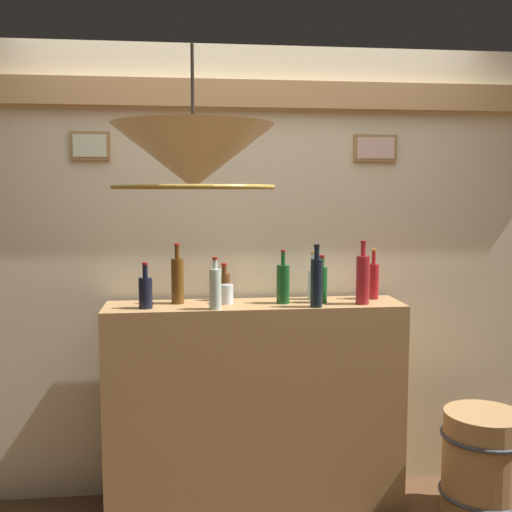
# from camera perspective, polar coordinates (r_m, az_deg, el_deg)

# --- Properties ---
(panelled_rear_partition) EXTENTS (3.76, 0.15, 2.41)m
(panelled_rear_partition) POSITION_cam_1_polar(r_m,az_deg,el_deg) (3.35, -0.59, -0.49)
(panelled_rear_partition) COLOR beige
(panelled_rear_partition) RESTS_ON ground
(bar_shelf_unit) EXTENTS (1.52, 0.34, 1.08)m
(bar_shelf_unit) POSITION_cam_1_polar(r_m,az_deg,el_deg) (3.28, -0.11, -13.78)
(bar_shelf_unit) COLOR #9E7547
(bar_shelf_unit) RESTS_ON ground
(liquor_bottle_port) EXTENTS (0.06, 0.06, 0.31)m
(liquor_bottle_port) POSITION_cam_1_polar(r_m,az_deg,el_deg) (3.15, -7.31, -2.19)
(liquor_bottle_port) COLOR #5C3813
(liquor_bottle_port) RESTS_ON bar_shelf_unit
(liquor_bottle_rum) EXTENTS (0.06, 0.06, 0.26)m
(liquor_bottle_rum) POSITION_cam_1_polar(r_m,az_deg,el_deg) (2.98, -3.81, -2.99)
(liquor_bottle_rum) COLOR silver
(liquor_bottle_rum) RESTS_ON bar_shelf_unit
(liquor_bottle_brandy) EXTENTS (0.06, 0.06, 0.25)m
(liquor_bottle_brandy) POSITION_cam_1_polar(r_m,az_deg,el_deg) (3.17, 6.11, -2.53)
(liquor_bottle_brandy) COLOR #195722
(liquor_bottle_brandy) RESTS_ON bar_shelf_unit
(liquor_bottle_rye) EXTENTS (0.07, 0.07, 0.28)m
(liquor_bottle_rye) POSITION_cam_1_polar(r_m,az_deg,el_deg) (3.14, 2.53, -2.53)
(liquor_bottle_rye) COLOR #174C20
(liquor_bottle_rye) RESTS_ON bar_shelf_unit
(liquor_bottle_vodka) EXTENTS (0.06, 0.06, 0.31)m
(liquor_bottle_vodka) POSITION_cam_1_polar(r_m,az_deg,el_deg) (3.04, 5.64, -2.35)
(liquor_bottle_vodka) COLOR black
(liquor_bottle_vodka) RESTS_ON bar_shelf_unit
(liquor_bottle_tequila) EXTENTS (0.06, 0.06, 0.20)m
(liquor_bottle_tequila) POSITION_cam_1_polar(r_m,az_deg,el_deg) (3.22, -2.96, -2.77)
(liquor_bottle_tequila) COLOR #573216
(liquor_bottle_tequila) RESTS_ON bar_shelf_unit
(liquor_bottle_gin) EXTENTS (0.07, 0.07, 0.23)m
(liquor_bottle_gin) POSITION_cam_1_polar(r_m,az_deg,el_deg) (3.05, -10.23, -3.25)
(liquor_bottle_gin) COLOR black
(liquor_bottle_gin) RESTS_ON bar_shelf_unit
(liquor_bottle_whiskey) EXTENTS (0.06, 0.06, 0.27)m
(liquor_bottle_whiskey) POSITION_cam_1_polar(r_m,az_deg,el_deg) (3.32, 10.84, -2.20)
(liquor_bottle_whiskey) COLOR #A71D21
(liquor_bottle_whiskey) RESTS_ON bar_shelf_unit
(liquor_bottle_bourbon) EXTENTS (0.07, 0.07, 0.32)m
(liquor_bottle_bourbon) POSITION_cam_1_polar(r_m,az_deg,el_deg) (3.16, 9.88, -2.09)
(liquor_bottle_bourbon) COLOR maroon
(liquor_bottle_bourbon) RESTS_ON bar_shelf_unit
(liquor_bottle_amaro) EXTENTS (0.05, 0.05, 0.25)m
(liquor_bottle_amaro) POSITION_cam_1_polar(r_m,az_deg,el_deg) (3.26, 5.29, -2.47)
(liquor_bottle_amaro) COLOR silver
(liquor_bottle_amaro) RESTS_ON bar_shelf_unit
(glass_tumbler_rocks) EXTENTS (0.07, 0.07, 0.10)m
(glass_tumbler_rocks) POSITION_cam_1_polar(r_m,az_deg,el_deg) (3.14, -2.74, -3.56)
(glass_tumbler_rocks) COLOR silver
(glass_tumbler_rocks) RESTS_ON bar_shelf_unit
(pendant_lamp) EXTENTS (0.57, 0.57, 0.50)m
(pendant_lamp) POSITION_cam_1_polar(r_m,az_deg,el_deg) (2.17, -5.85, 8.97)
(pendant_lamp) COLOR beige
(wooden_barrel) EXTENTS (0.43, 0.43, 0.54)m
(wooden_barrel) POSITION_cam_1_polar(r_m,az_deg,el_deg) (3.49, 20.31, -17.67)
(wooden_barrel) COLOR #9E7547
(wooden_barrel) RESTS_ON ground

